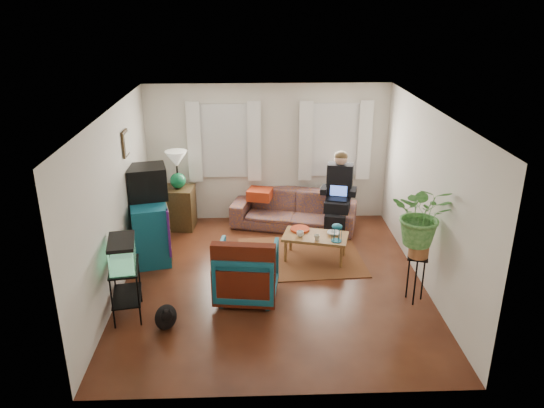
{
  "coord_description": "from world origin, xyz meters",
  "views": [
    {
      "loc": [
        -0.29,
        -7.09,
        4.04
      ],
      "look_at": [
        0.0,
        0.4,
        1.1
      ],
      "focal_mm": 35.0,
      "sensor_mm": 36.0,
      "label": 1
    }
  ],
  "objects_px": {
    "sofa": "(294,204)",
    "dresser": "(150,228)",
    "armchair": "(247,269)",
    "side_table": "(180,208)",
    "coffee_table": "(315,247)",
    "aquarium_stand": "(126,291)",
    "plant_stand": "(415,279)"
  },
  "relations": [
    {
      "from": "armchair",
      "to": "plant_stand",
      "type": "height_order",
      "value": "armchair"
    },
    {
      "from": "aquarium_stand",
      "to": "plant_stand",
      "type": "distance_m",
      "value": 3.98
    },
    {
      "from": "dresser",
      "to": "aquarium_stand",
      "type": "height_order",
      "value": "dresser"
    },
    {
      "from": "dresser",
      "to": "coffee_table",
      "type": "height_order",
      "value": "dresser"
    },
    {
      "from": "sofa",
      "to": "armchair",
      "type": "xyz_separation_m",
      "value": [
        -0.86,
        -2.47,
        -0.01
      ]
    },
    {
      "from": "side_table",
      "to": "armchair",
      "type": "relative_size",
      "value": 0.89
    },
    {
      "from": "side_table",
      "to": "coffee_table",
      "type": "bearing_deg",
      "value": -30.59
    },
    {
      "from": "dresser",
      "to": "coffee_table",
      "type": "bearing_deg",
      "value": -18.48
    },
    {
      "from": "sofa",
      "to": "plant_stand",
      "type": "bearing_deg",
      "value": -45.86
    },
    {
      "from": "sofa",
      "to": "coffee_table",
      "type": "bearing_deg",
      "value": -64.83
    },
    {
      "from": "sofa",
      "to": "aquarium_stand",
      "type": "distance_m",
      "value": 3.81
    },
    {
      "from": "dresser",
      "to": "armchair",
      "type": "xyz_separation_m",
      "value": [
        1.6,
        -1.35,
        -0.06
      ]
    },
    {
      "from": "aquarium_stand",
      "to": "plant_stand",
      "type": "height_order",
      "value": "aquarium_stand"
    },
    {
      "from": "coffee_table",
      "to": "aquarium_stand",
      "type": "bearing_deg",
      "value": -135.28
    },
    {
      "from": "side_table",
      "to": "dresser",
      "type": "distance_m",
      "value": 1.22
    },
    {
      "from": "sofa",
      "to": "plant_stand",
      "type": "xyz_separation_m",
      "value": [
        1.5,
        -2.69,
        -0.09
      ]
    },
    {
      "from": "dresser",
      "to": "aquarium_stand",
      "type": "relative_size",
      "value": 1.49
    },
    {
      "from": "sofa",
      "to": "armchair",
      "type": "relative_size",
      "value": 2.61
    },
    {
      "from": "aquarium_stand",
      "to": "coffee_table",
      "type": "xyz_separation_m",
      "value": [
        2.72,
        1.54,
        -0.16
      ]
    },
    {
      "from": "dresser",
      "to": "plant_stand",
      "type": "distance_m",
      "value": 4.27
    },
    {
      "from": "armchair",
      "to": "plant_stand",
      "type": "distance_m",
      "value": 2.38
    },
    {
      "from": "coffee_table",
      "to": "sofa",
      "type": "bearing_deg",
      "value": 115.39
    },
    {
      "from": "sofa",
      "to": "coffee_table",
      "type": "distance_m",
      "value": 1.4
    },
    {
      "from": "dresser",
      "to": "armchair",
      "type": "relative_size",
      "value": 1.27
    },
    {
      "from": "dresser",
      "to": "armchair",
      "type": "distance_m",
      "value": 2.1
    },
    {
      "from": "side_table",
      "to": "dresser",
      "type": "relative_size",
      "value": 0.7
    },
    {
      "from": "side_table",
      "to": "plant_stand",
      "type": "distance_m",
      "value": 4.54
    },
    {
      "from": "coffee_table",
      "to": "plant_stand",
      "type": "xyz_separation_m",
      "value": [
        1.26,
        -1.33,
        0.14
      ]
    },
    {
      "from": "side_table",
      "to": "sofa",
      "type": "bearing_deg",
      "value": -1.16
    },
    {
      "from": "sofa",
      "to": "plant_stand",
      "type": "distance_m",
      "value": 3.08
    },
    {
      "from": "sofa",
      "to": "dresser",
      "type": "bearing_deg",
      "value": -140.57
    },
    {
      "from": "side_table",
      "to": "aquarium_stand",
      "type": "distance_m",
      "value": 2.96
    }
  ]
}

